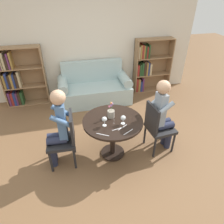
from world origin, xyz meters
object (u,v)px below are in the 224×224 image
at_px(person_left, 58,127).
at_px(wine_glass_right, 123,118).
at_px(chair_left, 65,138).
at_px(chair_right, 157,126).
at_px(person_right, 163,115).
at_px(flower_vase, 111,113).
at_px(bookshelf_left, 18,78).
at_px(bookshelf_right, 147,66).
at_px(wine_glass_left, 104,120).
at_px(couch, 94,89).

bearing_deg(person_left, wine_glass_right, 85.17).
distance_m(chair_left, chair_right, 1.49).
distance_m(person_right, flower_vase, 0.85).
height_order(bookshelf_left, bookshelf_right, same).
xyz_separation_m(person_right, wine_glass_left, (-0.98, -0.07, 0.11)).
relative_size(chair_left, flower_vase, 3.42).
bearing_deg(chair_right, bookshelf_left, 42.39).
relative_size(person_left, flower_vase, 4.94).
xyz_separation_m(chair_left, flower_vase, (0.74, 0.09, 0.28)).
relative_size(bookshelf_left, person_left, 1.04).
height_order(couch, person_left, person_left).
height_order(person_right, wine_glass_left, person_right).
distance_m(couch, wine_glass_left, 2.07).
bearing_deg(wine_glass_left, person_left, 170.72).
height_order(bookshelf_right, chair_right, bookshelf_right).
bearing_deg(person_left, chair_right, 90.78).
distance_m(bookshelf_right, chair_right, 2.32).
distance_m(chair_right, flower_vase, 0.81).
height_order(bookshelf_left, chair_left, bookshelf_left).
height_order(bookshelf_left, person_right, bookshelf_left).
bearing_deg(wine_glass_right, chair_left, 172.15).
relative_size(couch, flower_vase, 6.38).
bearing_deg(wine_glass_left, flower_vase, 53.58).
height_order(person_left, flower_vase, person_left).
distance_m(chair_left, person_right, 1.58).
relative_size(chair_right, person_right, 0.69).
bearing_deg(chair_right, chair_left, 82.68).
distance_m(person_left, wine_glass_left, 0.70).
height_order(couch, wine_glass_left, couch).
height_order(chair_left, wine_glass_left, chair_left).
bearing_deg(bookshelf_right, bookshelf_left, -179.95).
xyz_separation_m(bookshelf_left, flower_vase, (1.69, -2.07, 0.13)).
bearing_deg(chair_left, couch, 161.33).
distance_m(couch, bookshelf_left, 1.75).
bearing_deg(chair_right, wine_glass_left, 88.12).
distance_m(chair_left, wine_glass_left, 0.68).
xyz_separation_m(chair_right, flower_vase, (-0.75, 0.14, 0.28)).
relative_size(couch, bookshelf_left, 1.24).
bearing_deg(flower_vase, person_right, -8.54).
xyz_separation_m(couch, wine_glass_left, (-0.15, -2.00, 0.50)).
bearing_deg(person_right, couch, 17.74).
bearing_deg(bookshelf_right, couch, -169.48).
bearing_deg(chair_left, wine_glass_left, 82.83).
bearing_deg(chair_left, flower_vase, 99.86).
bearing_deg(couch, wine_glass_left, -94.30).
relative_size(bookshelf_left, chair_right, 1.50).
relative_size(couch, person_left, 1.29).
xyz_separation_m(bookshelf_right, chair_right, (-0.70, -2.21, -0.17)).
height_order(couch, wine_glass_right, couch).
distance_m(bookshelf_right, wine_glass_right, 2.64).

